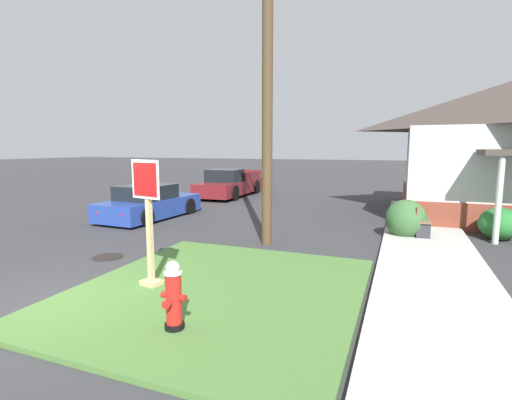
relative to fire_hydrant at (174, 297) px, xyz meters
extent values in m
plane|color=#333335|center=(-2.58, 0.08, -0.54)|extent=(160.00, 160.00, 0.00)
cube|color=#477033|center=(-0.12, 1.60, -0.50)|extent=(4.95, 5.48, 0.08)
cube|color=#B2AFA8|center=(3.55, 5.91, -0.48)|extent=(2.20, 17.25, 0.12)
cylinder|color=black|center=(0.00, 0.00, -0.42)|extent=(0.28, 0.28, 0.08)
cylinder|color=red|center=(0.00, 0.00, -0.03)|extent=(0.22, 0.22, 0.71)
cylinder|color=silver|center=(0.00, 0.00, 0.34)|extent=(0.25, 0.25, 0.03)
sphere|color=silver|center=(0.00, 0.00, 0.42)|extent=(0.19, 0.19, 0.19)
cube|color=silver|center=(0.00, 0.00, 0.49)|extent=(0.04, 0.04, 0.04)
cylinder|color=red|center=(-0.15, 0.00, 0.01)|extent=(0.08, 0.09, 0.09)
cylinder|color=red|center=(0.15, 0.00, 0.01)|extent=(0.08, 0.09, 0.09)
cylinder|color=red|center=(0.00, -0.16, -0.04)|extent=(0.12, 0.09, 0.12)
cube|color=tan|center=(-1.36, 1.31, 0.66)|extent=(0.11, 0.11, 2.24)
cube|color=tan|center=(-1.36, 1.31, -0.42)|extent=(0.41, 0.35, 0.08)
cube|color=white|center=(-1.37, 1.26, 1.49)|extent=(0.68, 0.16, 0.69)
cube|color=red|center=(-1.37, 1.25, 1.49)|extent=(0.58, 0.13, 0.59)
cylinder|color=black|center=(-3.58, 2.60, -0.53)|extent=(0.70, 0.70, 0.02)
cube|color=#233D93|center=(-5.81, 7.24, -0.13)|extent=(1.96, 4.17, 0.64)
cube|color=black|center=(-5.82, 7.03, 0.43)|extent=(1.62, 1.95, 0.56)
cylinder|color=black|center=(-6.60, 8.54, -0.23)|extent=(0.25, 0.63, 0.62)
cylinder|color=black|center=(-4.91, 8.47, -0.23)|extent=(0.25, 0.63, 0.62)
cylinder|color=black|center=(-6.71, 6.00, -0.23)|extent=(0.25, 0.63, 0.62)
cylinder|color=black|center=(-5.02, 5.93, -0.23)|extent=(0.25, 0.63, 0.62)
sphere|color=white|center=(-6.26, 9.26, -0.07)|extent=(0.14, 0.14, 0.14)
sphere|color=red|center=(-6.43, 5.25, -0.07)|extent=(0.12, 0.12, 0.12)
sphere|color=white|center=(-5.19, 9.21, -0.07)|extent=(0.14, 0.14, 0.14)
sphere|color=red|center=(-5.36, 5.20, -0.07)|extent=(0.12, 0.12, 0.12)
cube|color=maroon|center=(-5.78, 14.14, -0.04)|extent=(2.05, 5.29, 0.68)
cube|color=black|center=(-5.76, 13.40, 0.60)|extent=(1.72, 1.41, 0.68)
cube|color=maroon|center=(-4.90, 15.08, 0.52)|extent=(0.16, 2.21, 0.44)
cube|color=maroon|center=(-6.71, 15.03, 0.52)|extent=(0.16, 2.21, 0.44)
cube|color=maroon|center=(-5.85, 16.71, 0.52)|extent=(1.72, 0.15, 0.44)
cylinder|color=black|center=(-4.85, 12.59, -0.16)|extent=(0.28, 0.77, 0.76)
cylinder|color=black|center=(-6.64, 12.54, -0.16)|extent=(0.28, 0.77, 0.76)
cylinder|color=black|center=(-4.93, 15.74, -0.16)|extent=(0.28, 0.77, 0.76)
cylinder|color=black|center=(-6.72, 15.69, -0.16)|extent=(0.28, 0.77, 0.76)
cube|color=brown|center=(3.41, 7.61, 0.02)|extent=(0.55, 1.67, 0.06)
cube|color=brown|center=(3.23, 7.59, 0.24)|extent=(0.21, 1.64, 0.38)
cube|color=#2D2D33|center=(3.48, 6.87, -0.22)|extent=(0.36, 0.09, 0.41)
cube|color=#2D2D33|center=(3.34, 8.34, -0.22)|extent=(0.36, 0.09, 0.41)
cylinder|color=#4C3823|center=(-0.47, 5.14, 4.88)|extent=(0.28, 0.28, 10.85)
cylinder|color=#B2C1B7|center=(5.30, 7.44, 0.69)|extent=(0.16, 0.16, 2.46)
ellipsoid|color=#276C2E|center=(5.49, 8.02, -0.08)|extent=(1.08, 1.08, 0.92)
ellipsoid|color=#355E32|center=(3.02, 7.23, 0.02)|extent=(1.13, 1.13, 1.12)
camera|label=1|loc=(2.87, -4.22, 2.04)|focal=26.44mm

